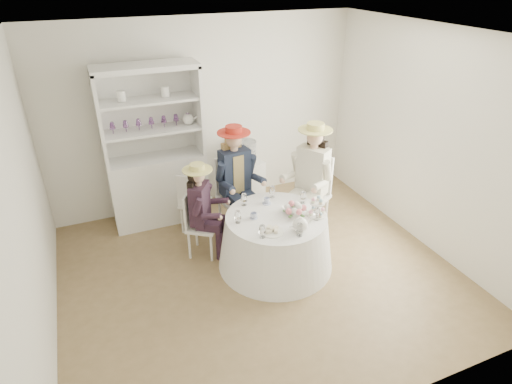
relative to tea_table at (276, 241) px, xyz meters
name	(u,v)px	position (x,y,z in m)	size (l,w,h in m)	color
ground	(259,273)	(-0.25, -0.09, -0.34)	(4.50, 4.50, 0.00)	brown
ceiling	(260,36)	(-0.25, -0.09, 2.36)	(4.50, 4.50, 0.00)	white
wall_back	(205,116)	(-0.25, 1.91, 1.01)	(4.50, 4.50, 0.00)	white
wall_front	(377,289)	(-0.25, -2.09, 1.01)	(4.50, 4.50, 0.00)	white
wall_left	(23,214)	(-2.50, -0.09, 1.01)	(4.50, 4.50, 0.00)	white
wall_right	(428,141)	(2.00, -0.09, 1.01)	(4.50, 4.50, 0.00)	white
tea_table	(276,241)	(0.00, 0.00, 0.00)	(1.39, 1.39, 0.68)	white
hutch	(157,169)	(-1.06, 1.61, 0.44)	(1.44, 0.85, 2.20)	silver
side_table	(246,181)	(0.25, 1.62, 0.00)	(0.43, 0.43, 0.67)	silver
hatbox	(246,151)	(0.25, 1.62, 0.49)	(0.32, 0.32, 0.32)	black
guest_left	(202,205)	(-0.74, 0.55, 0.36)	(0.53, 0.50, 1.25)	silver
guest_mid	(236,174)	(-0.16, 0.91, 0.51)	(0.56, 0.58, 1.50)	silver
guest_right	(311,173)	(0.75, 0.53, 0.53)	(0.66, 0.61, 1.54)	silver
spare_chair	(193,201)	(-0.71, 1.09, 0.14)	(0.51, 0.51, 0.88)	silver
teacup_a	(254,216)	(-0.26, 0.06, 0.38)	(0.08, 0.08, 0.06)	white
teacup_b	(267,201)	(0.02, 0.31, 0.38)	(0.08, 0.08, 0.07)	white
teacup_c	(294,206)	(0.27, 0.07, 0.38)	(0.08, 0.08, 0.07)	white
flower_bowl	(291,210)	(0.20, 0.02, 0.37)	(0.21, 0.21, 0.05)	white
flower_arrangement	(295,209)	(0.20, -0.07, 0.44)	(0.20, 0.20, 0.07)	pink
table_teapot	(300,225)	(0.11, -0.37, 0.42)	(0.24, 0.17, 0.18)	white
sandwich_plate	(272,231)	(-0.18, -0.28, 0.36)	(0.26, 0.26, 0.06)	white
cupcake_stand	(317,209)	(0.45, -0.15, 0.43)	(0.24, 0.24, 0.22)	white
stemware_set	(276,211)	(0.00, 0.00, 0.42)	(0.98, 0.98, 0.15)	white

